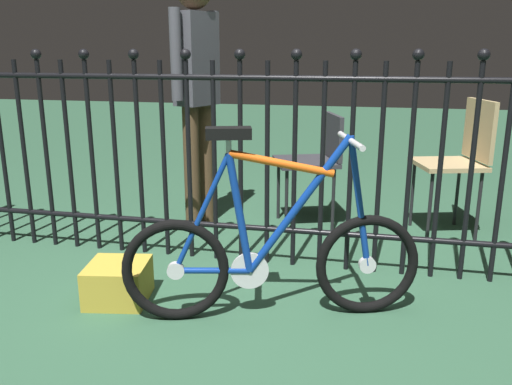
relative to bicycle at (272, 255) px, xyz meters
name	(u,v)px	position (x,y,z in m)	size (l,w,h in m)	color
ground_plane	(223,306)	(-0.26, 0.04, -0.31)	(20.00, 20.00, 0.00)	#2D553C
iron_fence	(236,154)	(-0.34, 0.65, 0.35)	(4.61, 0.07, 1.30)	black
bicycle	(272,255)	(0.00, 0.00, 0.00)	(1.36, 0.52, 0.91)	black
chair_tan	(461,153)	(1.02, 1.46, 0.25)	(0.51, 0.51, 0.92)	black
chair_charcoal	(316,156)	(0.04, 1.44, 0.20)	(0.53, 0.53, 0.80)	black
person_visitor	(197,79)	(-0.77, 1.26, 0.74)	(0.28, 0.45, 1.74)	#4C3823
display_crate	(118,282)	(-0.80, -0.01, -0.21)	(0.30, 0.30, 0.20)	#B29933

